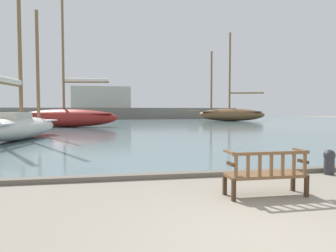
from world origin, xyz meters
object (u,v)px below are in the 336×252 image
(park_bench, at_px, (266,173))
(mooring_bollard, at_px, (329,161))
(sailboat_distant_harbor, at_px, (19,124))
(sailboat_centre_channel, at_px, (67,116))
(sailboat_far_port, at_px, (231,113))

(park_bench, bearing_deg, mooring_bollard, 30.63)
(sailboat_distant_harbor, distance_m, sailboat_centre_channel, 13.08)
(sailboat_distant_harbor, xyz_separation_m, sailboat_centre_channel, (0.68, 13.06, 0.16))
(sailboat_distant_harbor, distance_m, sailboat_far_port, 35.33)
(sailboat_centre_channel, bearing_deg, sailboat_far_port, 30.39)
(sailboat_distant_harbor, height_order, sailboat_centre_channel, sailboat_centre_channel)
(park_bench, bearing_deg, sailboat_far_port, 68.75)
(park_bench, relative_size, mooring_bollard, 2.39)
(park_bench, xyz_separation_m, sailboat_far_port, (15.23, 39.16, 0.81))
(park_bench, height_order, sailboat_centre_channel, sailboat_centre_channel)
(park_bench, bearing_deg, sailboat_distant_harbor, 122.85)
(mooring_bollard, bearing_deg, sailboat_distant_harbor, 134.39)
(sailboat_centre_channel, height_order, mooring_bollard, sailboat_centre_channel)
(sailboat_distant_harbor, distance_m, mooring_bollard, 15.62)
(park_bench, relative_size, sailboat_distant_harbor, 0.15)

